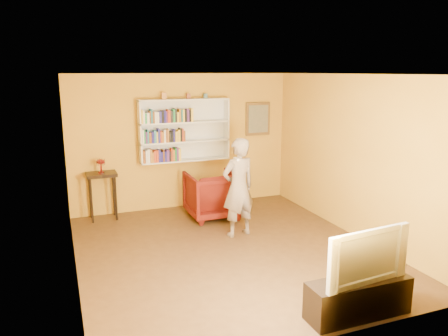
{
  "coord_description": "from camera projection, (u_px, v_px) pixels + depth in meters",
  "views": [
    {
      "loc": [
        -2.36,
        -5.92,
        2.75
      ],
      "look_at": [
        0.22,
        0.75,
        1.15
      ],
      "focal_mm": 35.0,
      "sensor_mm": 36.0,
      "label": 1
    }
  ],
  "objects": [
    {
      "name": "framed_painting",
      "position": [
        258.0,
        119.0,
        9.26
      ],
      "size": [
        0.55,
        0.05,
        0.7
      ],
      "color": "brown",
      "rests_on": "room_shell"
    },
    {
      "name": "game_remote",
      "position": [
        236.0,
        159.0,
        6.88
      ],
      "size": [
        0.04,
        0.15,
        0.04
      ],
      "primitive_type": "cube",
      "color": "silver",
      "rests_on": "person"
    },
    {
      "name": "person",
      "position": [
        238.0,
        188.0,
        7.29
      ],
      "size": [
        0.68,
        0.51,
        1.68
      ],
      "primitive_type": "imported",
      "rotation": [
        0.0,
        0.0,
        3.33
      ],
      "color": "#726254",
      "rests_on": "ground"
    },
    {
      "name": "console_table",
      "position": [
        102.0,
        181.0,
        8.13
      ],
      "size": [
        0.55,
        0.42,
        0.9
      ],
      "color": "black",
      "rests_on": "ground"
    },
    {
      "name": "television",
      "position": [
        361.0,
        254.0,
        4.85
      ],
      "size": [
        1.11,
        0.25,
        0.64
      ],
      "primitive_type": "imported",
      "rotation": [
        0.0,
        0.0,
        0.09
      ],
      "color": "black",
      "rests_on": "tv_cabinet"
    },
    {
      "name": "books_row_middle",
      "position": [
        163.0,
        136.0,
        8.43
      ],
      "size": [
        0.84,
        0.19,
        0.27
      ],
      "color": "white",
      "rests_on": "bookshelf"
    },
    {
      "name": "armchair",
      "position": [
        213.0,
        195.0,
        8.31
      ],
      "size": [
        0.94,
        0.97,
        0.87
      ],
      "primitive_type": "imported",
      "rotation": [
        0.0,
        0.0,
        3.14
      ],
      "color": "#440604",
      "rests_on": "ground"
    },
    {
      "name": "books_row_lower",
      "position": [
        162.0,
        156.0,
        8.5
      ],
      "size": [
        0.74,
        0.19,
        0.27
      ],
      "color": "brown",
      "rests_on": "bookshelf"
    },
    {
      "name": "room_shell",
      "position": [
        228.0,
        188.0,
        6.6
      ],
      "size": [
        5.3,
        5.8,
        2.88
      ],
      "color": "#432C15",
      "rests_on": "ground"
    },
    {
      "name": "bookshelf",
      "position": [
        184.0,
        130.0,
        8.66
      ],
      "size": [
        1.8,
        0.29,
        1.23
      ],
      "color": "silver",
      "rests_on": "room_shell"
    },
    {
      "name": "ornament_left",
      "position": [
        164.0,
        96.0,
        8.32
      ],
      "size": [
        0.09,
        0.09,
        0.13
      ],
      "primitive_type": "cube",
      "color": "#CC833A",
      "rests_on": "bookshelf"
    },
    {
      "name": "ornament_right",
      "position": [
        205.0,
        96.0,
        8.62
      ],
      "size": [
        0.07,
        0.07,
        0.1
      ],
      "primitive_type": "cube",
      "color": "slate",
      "rests_on": "bookshelf"
    },
    {
      "name": "books_row_upper",
      "position": [
        167.0,
        116.0,
        8.38
      ],
      "size": [
        1.01,
        0.19,
        0.27
      ],
      "color": "yellow",
      "rests_on": "bookshelf"
    },
    {
      "name": "ruby_lustre",
      "position": [
        101.0,
        163.0,
        8.05
      ],
      "size": [
        0.16,
        0.16,
        0.26
      ],
      "color": "maroon",
      "rests_on": "console_table"
    },
    {
      "name": "ornament_centre",
      "position": [
        188.0,
        96.0,
        8.5
      ],
      "size": [
        0.07,
        0.07,
        0.1
      ],
      "primitive_type": "cube",
      "color": "brown",
      "rests_on": "bookshelf"
    },
    {
      "name": "tv_cabinet",
      "position": [
        358.0,
        298.0,
        4.97
      ],
      "size": [
        1.24,
        0.37,
        0.44
      ],
      "primitive_type": "cube",
      "color": "black",
      "rests_on": "ground"
    }
  ]
}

